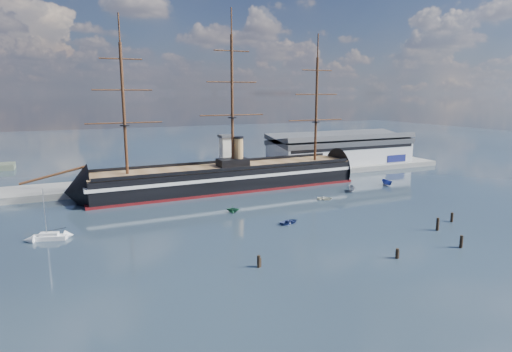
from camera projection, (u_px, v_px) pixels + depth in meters
name	position (u px, v px, depth m)	size (l,w,h in m)	color
ground	(257.00, 202.00, 125.63)	(600.00, 600.00, 0.00)	#212B37
quay	(241.00, 178.00, 161.88)	(180.00, 18.00, 2.00)	slate
warehouse	(341.00, 149.00, 183.42)	(63.00, 21.00, 11.60)	#B7BABC
quay_tower	(226.00, 155.00, 154.50)	(5.00, 5.00, 15.00)	silver
warship	(222.00, 178.00, 141.40)	(113.05, 18.18, 53.94)	black
sailboat	(49.00, 236.00, 93.50)	(7.53, 4.21, 11.57)	silver
motorboat_b	(289.00, 224.00, 105.10)	(3.14, 1.26, 1.46)	navy
motorboat_c	(352.00, 192.00, 139.56)	(5.77, 2.12, 2.31)	gray
motorboat_d	(233.00, 212.00, 115.20)	(5.80, 2.51, 2.13)	#174E31
motorboat_e	(325.00, 200.00, 128.91)	(2.82, 1.13, 1.32)	beige
motorboat_f	(387.00, 185.00, 148.96)	(6.10, 2.24, 2.44)	#32408A
piling_near_left	(259.00, 267.00, 78.74)	(0.64, 0.64, 3.01)	black
piling_near_mid	(397.00, 258.00, 83.01)	(0.64, 0.64, 2.70)	black
piling_near_right	(437.00, 230.00, 99.92)	(0.64, 0.64, 3.77)	black
piling_far_right	(451.00, 222.00, 106.59)	(0.64, 0.64, 3.10)	black
piling_extra	(461.00, 248.00, 88.72)	(0.64, 0.64, 3.38)	black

